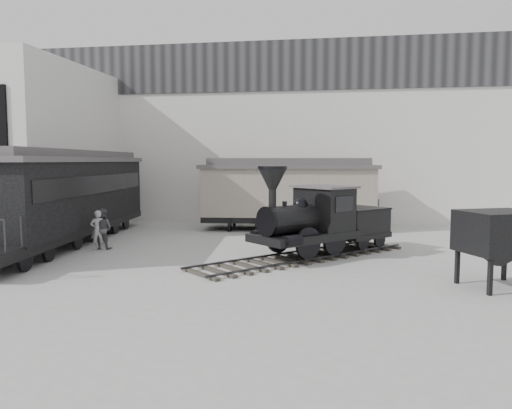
% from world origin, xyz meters
% --- Properties ---
extents(ground, '(90.00, 90.00, 0.00)m').
position_xyz_m(ground, '(0.00, 0.00, 0.00)').
color(ground, '#9E9E9B').
extents(north_wall, '(34.00, 2.51, 11.00)m').
position_xyz_m(north_wall, '(0.00, 14.98, 5.55)').
color(north_wall, silver).
rests_on(north_wall, ground).
extents(west_pavilion, '(7.00, 12.11, 9.00)m').
position_xyz_m(west_pavilion, '(-14.50, 9.96, 4.49)').
color(west_pavilion, silver).
rests_on(west_pavilion, ground).
extents(locomotive, '(8.41, 8.76, 3.52)m').
position_xyz_m(locomotive, '(1.96, 3.35, 1.30)').
color(locomotive, '#282523').
rests_on(locomotive, ground).
extents(boxcar, '(9.88, 3.73, 3.97)m').
position_xyz_m(boxcar, '(0.06, 11.00, 2.08)').
color(boxcar, black).
rests_on(boxcar, ground).
extents(passenger_coach, '(4.49, 15.10, 3.98)m').
position_xyz_m(passenger_coach, '(-9.65, 4.77, 2.20)').
color(passenger_coach, black).
rests_on(passenger_coach, ground).
extents(visitor_a, '(0.74, 0.65, 1.71)m').
position_xyz_m(visitor_a, '(-7.41, 3.35, 0.86)').
color(visitor_a, '#AFAFAF').
rests_on(visitor_a, ground).
extents(visitor_b, '(0.91, 0.73, 1.77)m').
position_xyz_m(visitor_b, '(-7.30, 3.56, 0.88)').
color(visitor_b, '#4D4D51').
rests_on(visitor_b, ground).
extents(coal_hopper, '(2.64, 2.45, 2.32)m').
position_xyz_m(coal_hopper, '(7.50, -0.76, 1.51)').
color(coal_hopper, black).
rests_on(coal_hopper, ground).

